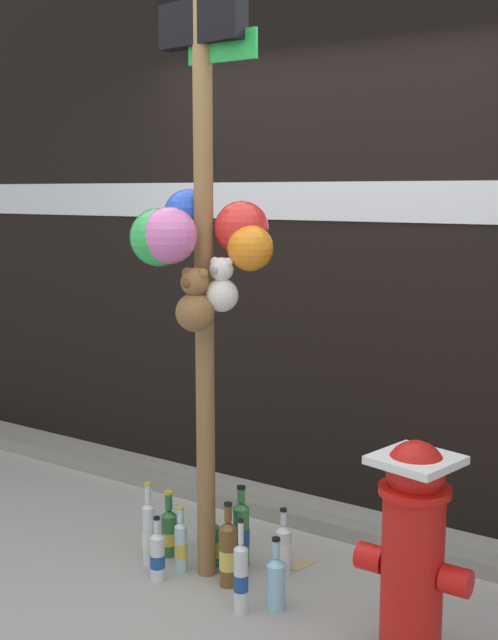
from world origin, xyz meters
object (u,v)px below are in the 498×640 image
object	(u,v)px
bottle_3	(181,545)
bottle_10	(157,555)
bottle_9	(241,577)
fire_hydrant	(413,547)
bottle_2	(283,548)
bottle_5	(212,543)
bottle_1	(149,532)
bottle_6	(229,549)
bottle_0	(242,533)
bottle_4	(228,553)
bottle_8	(207,518)
bottle_11	(169,531)
memorial_post	(200,220)
bottle_7	(276,581)

from	to	relation	value
bottle_3	bottle_10	bearing A→B (deg)	-103.39
bottle_9	bottle_10	size ratio (longest dim) A/B	1.37
fire_hydrant	bottle_3	distance (m)	1.19
bottle_2	bottle_5	distance (m)	0.34
bottle_1	bottle_5	xyz separation A→B (m)	(0.25, 0.15, -0.05)
bottle_5	bottle_6	xyz separation A→B (m)	(0.12, -0.03, 0.01)
fire_hydrant	bottle_0	bearing A→B (deg)	164.17
bottle_4	bottle_8	bearing A→B (deg)	140.42
bottle_2	bottle_3	distance (m)	0.47
bottle_0	bottle_3	world-z (taller)	bottle_0
bottle_0	bottle_4	distance (m)	0.20
bottle_8	bottle_4	bearing A→B (deg)	-39.58
bottle_6	bottle_11	xyz separation A→B (m)	(-0.35, 0.00, -0.00)
bottle_2	bottle_3	size ratio (longest dim) A/B	1.01
memorial_post	bottle_4	xyz separation A→B (m)	(0.14, 0.00, -1.45)
bottle_3	bottle_11	world-z (taller)	bottle_11
fire_hydrant	bottle_9	size ratio (longest dim) A/B	2.07
bottle_5	bottle_10	world-z (taller)	bottle_5
bottle_4	bottle_7	size ratio (longest dim) A/B	1.23
bottle_7	bottle_11	bearing A→B (deg)	168.63
memorial_post	bottle_4	bearing A→B (deg)	1.07
bottle_1	bottle_8	world-z (taller)	bottle_8
bottle_4	bottle_10	distance (m)	0.32
bottle_7	bottle_10	size ratio (longest dim) A/B	1.05
bottle_6	memorial_post	bearing A→B (deg)	-131.83
bottle_2	bottle_4	size ratio (longest dim) A/B	0.80
bottle_1	bottle_2	bearing A→B (deg)	25.99
bottle_2	bottle_11	bearing A→B (deg)	-164.62
bottle_2	bottle_3	xyz separation A→B (m)	(-0.40, -0.24, 0.00)
fire_hydrant	bottle_5	xyz separation A→B (m)	(-1.06, 0.19, -0.33)
memorial_post	bottle_5	world-z (taller)	memorial_post
bottle_6	bottle_10	xyz separation A→B (m)	(-0.24, -0.22, -0.01)
bottle_10	bottle_11	bearing A→B (deg)	117.47
fire_hydrant	bottle_8	xyz separation A→B (m)	(-1.19, 0.33, -0.28)
bottle_7	bottle_5	bearing A→B (deg)	160.00
bottle_0	bottle_4	xyz separation A→B (m)	(0.06, -0.19, -0.01)
bottle_6	bottle_7	size ratio (longest dim) A/B	1.02
fire_hydrant	bottle_8	world-z (taller)	fire_hydrant
bottle_11	bottle_9	bearing A→B (deg)	-22.78
bottle_3	bottle_5	distance (m)	0.15
bottle_0	bottle_7	bearing A→B (deg)	-35.61
fire_hydrant	bottle_2	size ratio (longest dim) A/B	2.74
bottle_4	bottle_11	xyz separation A→B (m)	(-0.41, 0.09, -0.03)
memorial_post	bottle_6	world-z (taller)	memorial_post
fire_hydrant	bottle_6	distance (m)	1.01
bottle_0	bottle_8	world-z (taller)	bottle_8
bottle_6	bottle_7	bearing A→B (deg)	-22.19
bottle_6	bottle_7	world-z (taller)	bottle_6
bottle_5	bottle_10	xyz separation A→B (m)	(-0.12, -0.25, 0.00)
bottle_1	bottle_7	distance (m)	0.71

